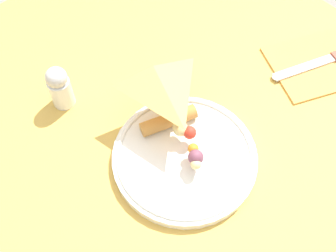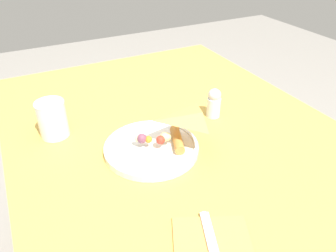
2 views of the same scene
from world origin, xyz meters
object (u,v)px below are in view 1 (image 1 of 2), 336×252
(dining_table, at_px, (118,175))
(napkin_folded, at_px, (321,63))
(salt_shaker, at_px, (59,87))
(plate_pizza, at_px, (184,154))
(butter_knife, at_px, (327,60))

(dining_table, relative_size, napkin_folded, 4.82)
(dining_table, relative_size, salt_shaker, 12.74)
(napkin_folded, bearing_deg, plate_pizza, -5.95)
(plate_pizza, distance_m, salt_shaker, 0.24)
(plate_pizza, xyz_separation_m, butter_knife, (-0.34, 0.04, -0.01))
(dining_table, distance_m, salt_shaker, 0.19)
(napkin_folded, xyz_separation_m, butter_knife, (-0.01, 0.00, 0.00))
(plate_pizza, height_order, salt_shaker, salt_shaker)
(dining_table, bearing_deg, butter_knife, 162.31)
(dining_table, distance_m, butter_knife, 0.44)
(plate_pizza, bearing_deg, salt_shaker, -71.83)
(salt_shaker, bearing_deg, dining_table, 90.23)
(plate_pizza, bearing_deg, dining_table, -51.78)
(dining_table, height_order, salt_shaker, salt_shaker)
(napkin_folded, relative_size, butter_knife, 1.14)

